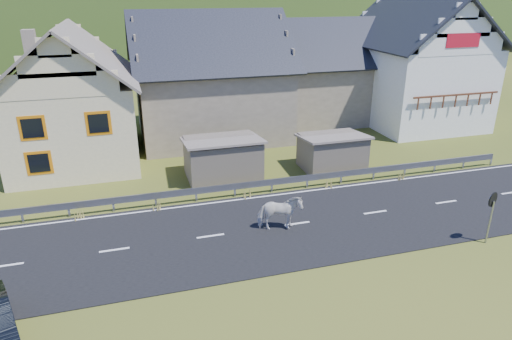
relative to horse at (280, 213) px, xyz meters
name	(u,v)px	position (x,y,z in m)	size (l,w,h in m)	color
ground	(297,224)	(0.94, 0.26, -0.85)	(160.00, 160.00, 0.00)	#354313
road	(297,224)	(0.94, 0.26, -0.83)	(60.00, 7.00, 0.04)	black
lane_markings	(297,223)	(0.94, 0.26, -0.81)	(60.00, 6.60, 0.01)	silver
guardrail	(272,182)	(0.94, 3.95, -0.29)	(28.10, 0.09, 0.75)	#93969B
shed_left	(223,159)	(-1.06, 6.76, 0.25)	(4.30, 3.30, 2.40)	#6F6454
shed_right	(332,152)	(5.44, 6.26, 0.15)	(3.80, 2.90, 2.20)	#6F6454
house_cream	(70,90)	(-9.06, 12.26, 3.51)	(7.80, 9.80, 8.30)	beige
house_stone_a	(209,70)	(-0.06, 15.26, 3.78)	(10.80, 9.80, 8.90)	gray
house_stone_b	(327,65)	(9.94, 17.26, 3.38)	(9.80, 8.80, 8.10)	gray
house_white	(415,57)	(15.94, 14.26, 4.21)	(8.80, 10.80, 9.70)	white
mountain	(150,66)	(5.94, 180.26, -20.85)	(440.00, 280.00, 260.00)	#1D3712
horse	(280,213)	(0.00, 0.00, 0.00)	(1.92, 0.87, 1.62)	silver
traffic_mirror	(492,206)	(8.01, -3.43, 0.84)	(0.61, 0.29, 2.31)	#93969B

